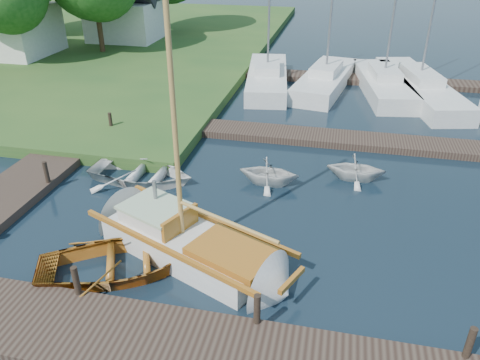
% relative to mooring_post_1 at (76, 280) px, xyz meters
% --- Properties ---
extents(ground, '(160.00, 160.00, 0.00)m').
position_rel_mooring_post_1_xyz_m(ground, '(3.00, 5.00, -0.70)').
color(ground, black).
rests_on(ground, ground).
extents(near_dock, '(18.00, 2.20, 0.30)m').
position_rel_mooring_post_1_xyz_m(near_dock, '(3.00, -1.00, -0.55)').
color(near_dock, black).
rests_on(near_dock, ground).
extents(left_dock, '(2.20, 18.00, 0.30)m').
position_rel_mooring_post_1_xyz_m(left_dock, '(-5.00, 7.00, -0.55)').
color(left_dock, black).
rests_on(left_dock, ground).
extents(far_dock, '(14.00, 1.60, 0.30)m').
position_rel_mooring_post_1_xyz_m(far_dock, '(5.00, 11.50, -0.55)').
color(far_dock, black).
rests_on(far_dock, ground).
extents(pontoon, '(30.00, 1.60, 0.30)m').
position_rel_mooring_post_1_xyz_m(pontoon, '(13.00, 21.00, -0.55)').
color(pontoon, black).
rests_on(pontoon, ground).
extents(mooring_post_1, '(0.16, 0.16, 0.80)m').
position_rel_mooring_post_1_xyz_m(mooring_post_1, '(0.00, 0.00, 0.00)').
color(mooring_post_1, black).
rests_on(mooring_post_1, near_dock).
extents(mooring_post_2, '(0.16, 0.16, 0.80)m').
position_rel_mooring_post_1_xyz_m(mooring_post_2, '(4.50, 0.00, 0.00)').
color(mooring_post_2, black).
rests_on(mooring_post_2, near_dock).
extents(mooring_post_3, '(0.16, 0.16, 0.80)m').
position_rel_mooring_post_1_xyz_m(mooring_post_3, '(9.00, 0.00, 0.00)').
color(mooring_post_3, black).
rests_on(mooring_post_3, near_dock).
extents(mooring_post_4, '(0.16, 0.16, 0.80)m').
position_rel_mooring_post_1_xyz_m(mooring_post_4, '(-4.00, 5.00, 0.00)').
color(mooring_post_4, black).
rests_on(mooring_post_4, left_dock).
extents(mooring_post_5, '(0.16, 0.16, 0.80)m').
position_rel_mooring_post_1_xyz_m(mooring_post_5, '(-4.00, 10.00, 0.00)').
color(mooring_post_5, black).
rests_on(mooring_post_5, left_dock).
extents(sailboat, '(7.33, 4.69, 9.83)m').
position_rel_mooring_post_1_xyz_m(sailboat, '(2.19, 2.41, -0.36)').
color(sailboat, silver).
rests_on(sailboat, ground).
extents(dinghy, '(5.19, 4.58, 0.89)m').
position_rel_mooring_post_1_xyz_m(dinghy, '(0.48, 1.33, -0.25)').
color(dinghy, '#8E5F1A').
rests_on(dinghy, ground).
extents(tender_a, '(4.09, 3.03, 0.82)m').
position_rel_mooring_post_1_xyz_m(tender_a, '(-1.02, 6.32, -0.29)').
color(tender_a, silver).
rests_on(tender_a, ground).
extents(tender_b, '(2.24, 1.95, 1.15)m').
position_rel_mooring_post_1_xyz_m(tender_b, '(3.61, 7.09, -0.13)').
color(tender_b, silver).
rests_on(tender_b, ground).
extents(tender_d, '(2.17, 1.88, 1.12)m').
position_rel_mooring_post_1_xyz_m(tender_d, '(6.70, 8.13, -0.14)').
color(tender_d, silver).
rests_on(tender_d, ground).
extents(marina_boat_0, '(3.35, 8.55, 11.49)m').
position_rel_mooring_post_1_xyz_m(marina_boat_0, '(1.55, 19.03, -0.13)').
color(marina_boat_0, silver).
rests_on(marina_boat_0, ground).
extents(marina_boat_1, '(3.51, 8.26, 9.97)m').
position_rel_mooring_post_1_xyz_m(marina_boat_1, '(4.92, 19.30, -0.14)').
color(marina_boat_1, silver).
rests_on(marina_boat_1, ground).
extents(marina_boat_2, '(3.43, 8.16, 11.56)m').
position_rel_mooring_post_1_xyz_m(marina_boat_2, '(8.18, 19.21, -0.12)').
color(marina_boat_2, silver).
rests_on(marina_boat_2, ground).
extents(marina_boat_3, '(4.46, 10.28, 12.61)m').
position_rel_mooring_post_1_xyz_m(marina_boat_3, '(10.09, 19.13, -0.13)').
color(marina_boat_3, silver).
rests_on(marina_boat_3, ground).
extents(house_a, '(6.30, 5.00, 6.29)m').
position_rel_mooring_post_1_xyz_m(house_a, '(-17.00, 21.00, 2.26)').
color(house_a, white).
rests_on(house_a, shore).
extents(house_c, '(5.25, 4.00, 5.28)m').
position_rel_mooring_post_1_xyz_m(house_c, '(-11.00, 27.00, 1.88)').
color(house_c, white).
rests_on(house_c, shore).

